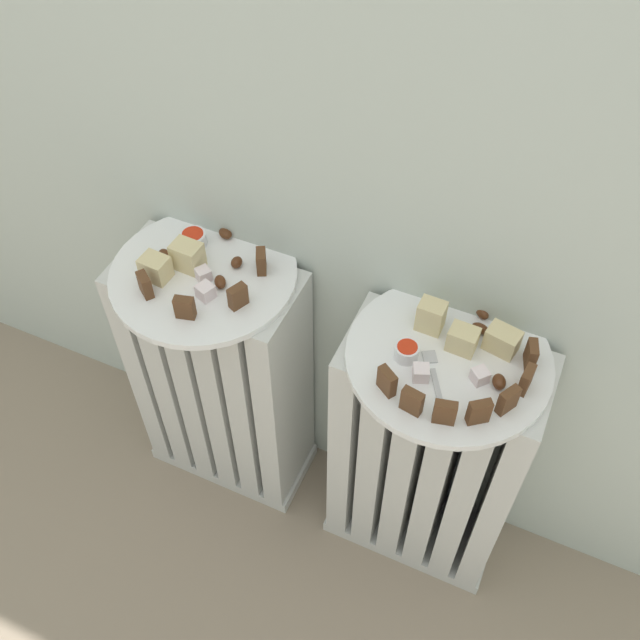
{
  "coord_description": "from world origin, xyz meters",
  "views": [
    {
      "loc": [
        0.3,
        -0.39,
        1.45
      ],
      "look_at": [
        0.0,
        0.28,
        0.57
      ],
      "focal_mm": 40.59,
      "sensor_mm": 36.0,
      "label": 1
    }
  ],
  "objects_px": {
    "plate_left": "(203,274)",
    "jam_bowl_left": "(193,238)",
    "radiator_right": "(426,459)",
    "fork": "(434,375)",
    "plate_right": "(449,358)",
    "jam_bowl_right": "(407,351)",
    "radiator_left": "(222,381)"
  },
  "relations": [
    {
      "from": "plate_left",
      "to": "jam_bowl_left",
      "type": "distance_m",
      "value": 0.07
    },
    {
      "from": "radiator_right",
      "to": "fork",
      "type": "height_order",
      "value": "fork"
    },
    {
      "from": "radiator_right",
      "to": "plate_right",
      "type": "xyz_separation_m",
      "value": [
        0.0,
        0.0,
        0.3
      ]
    },
    {
      "from": "jam_bowl_right",
      "to": "fork",
      "type": "relative_size",
      "value": 0.37
    },
    {
      "from": "radiator_left",
      "to": "plate_right",
      "type": "relative_size",
      "value": 1.89
    },
    {
      "from": "plate_left",
      "to": "jam_bowl_left",
      "type": "relative_size",
      "value": 7.07
    },
    {
      "from": "jam_bowl_right",
      "to": "radiator_right",
      "type": "bearing_deg",
      "value": 25.9
    },
    {
      "from": "fork",
      "to": "radiator_right",
      "type": "bearing_deg",
      "value": 78.47
    },
    {
      "from": "plate_left",
      "to": "jam_bowl_left",
      "type": "height_order",
      "value": "jam_bowl_left"
    },
    {
      "from": "jam_bowl_left",
      "to": "jam_bowl_right",
      "type": "relative_size",
      "value": 1.19
    },
    {
      "from": "jam_bowl_right",
      "to": "radiator_left",
      "type": "bearing_deg",
      "value": 175.58
    },
    {
      "from": "jam_bowl_left",
      "to": "jam_bowl_right",
      "type": "bearing_deg",
      "value": -10.93
    },
    {
      "from": "radiator_right",
      "to": "fork",
      "type": "xyz_separation_m",
      "value": [
        -0.01,
        -0.04,
        0.31
      ]
    },
    {
      "from": "radiator_left",
      "to": "jam_bowl_right",
      "type": "relative_size",
      "value": 15.9
    },
    {
      "from": "plate_right",
      "to": "jam_bowl_right",
      "type": "bearing_deg",
      "value": -154.1
    },
    {
      "from": "plate_right",
      "to": "jam_bowl_right",
      "type": "relative_size",
      "value": 8.43
    },
    {
      "from": "radiator_left",
      "to": "fork",
      "type": "bearing_deg",
      "value": -6.14
    },
    {
      "from": "radiator_right",
      "to": "fork",
      "type": "relative_size",
      "value": 5.87
    },
    {
      "from": "radiator_left",
      "to": "plate_left",
      "type": "height_order",
      "value": "plate_left"
    },
    {
      "from": "radiator_right",
      "to": "jam_bowl_left",
      "type": "height_order",
      "value": "jam_bowl_left"
    },
    {
      "from": "plate_right",
      "to": "fork",
      "type": "bearing_deg",
      "value": -101.53
    },
    {
      "from": "radiator_left",
      "to": "jam_bowl_left",
      "type": "distance_m",
      "value": 0.33
    },
    {
      "from": "jam_bowl_left",
      "to": "jam_bowl_right",
      "type": "xyz_separation_m",
      "value": [
        0.41,
        -0.08,
        0.0
      ]
    },
    {
      "from": "radiator_left",
      "to": "radiator_right",
      "type": "xyz_separation_m",
      "value": [
        0.42,
        0.0,
        0.0
      ]
    },
    {
      "from": "plate_right",
      "to": "radiator_right",
      "type": "bearing_deg",
      "value": -90.0
    },
    {
      "from": "plate_left",
      "to": "fork",
      "type": "bearing_deg",
      "value": -6.14
    },
    {
      "from": "plate_left",
      "to": "jam_bowl_left",
      "type": "xyz_separation_m",
      "value": [
        -0.05,
        0.05,
        0.02
      ]
    },
    {
      "from": "plate_right",
      "to": "fork",
      "type": "xyz_separation_m",
      "value": [
        -0.01,
        -0.04,
        0.01
      ]
    },
    {
      "from": "radiator_left",
      "to": "jam_bowl_left",
      "type": "height_order",
      "value": "jam_bowl_left"
    },
    {
      "from": "radiator_left",
      "to": "radiator_right",
      "type": "bearing_deg",
      "value": 0.0
    },
    {
      "from": "plate_left",
      "to": "jam_bowl_right",
      "type": "bearing_deg",
      "value": -4.42
    },
    {
      "from": "radiator_left",
      "to": "jam_bowl_right",
      "type": "bearing_deg",
      "value": -4.42
    }
  ]
}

